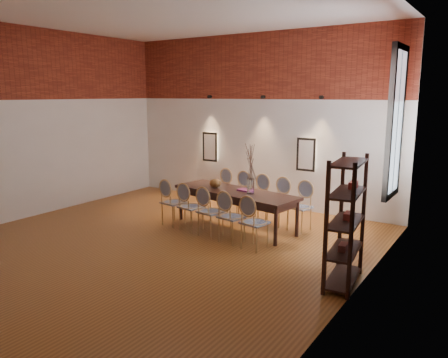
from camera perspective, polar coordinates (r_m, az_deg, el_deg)
The scene contains 32 objects.
floor at distance 7.96m, azimuth -8.42°, elevation -8.36°, with size 7.00×7.00×0.02m, color #925623.
ceiling at distance 7.64m, azimuth -9.33°, elevation 21.39°, with size 7.00×7.00×0.02m, color silver.
wall_back at distance 10.44m, azimuth 4.43°, elevation 7.62°, with size 7.00×0.10×4.00m, color silver.
wall_left at distance 10.26m, azimuth -23.83°, elevation 6.66°, with size 0.10×7.00×4.00m, color silver.
wall_right at distance 5.80m, azimuth 18.26°, elevation 4.35°, with size 0.10×7.00×4.00m, color silver.
brick_band_back at distance 10.38m, azimuth 4.35°, elevation 14.51°, with size 7.00×0.02×1.50m, color maroon.
brick_band_left at distance 10.20m, azimuth -24.16°, elevation 13.66°, with size 0.02×7.00×1.50m, color maroon.
brick_band_right at distance 5.82m, azimuth 18.34°, elevation 16.72°, with size 0.02×7.00×1.50m, color maroon.
niche_left at distance 11.11m, azimuth -1.76°, elevation 4.23°, with size 0.36×0.06×0.66m, color #FFEAC6.
niche_right at distance 9.85m, azimuth 10.72°, elevation 3.16°, with size 0.36×0.06×0.66m, color #FFEAC6.
spot_fixture_left at distance 11.00m, azimuth -1.89°, elevation 10.69°, with size 0.08×0.08×0.10m, color black.
spot_fixture_mid at distance 10.21m, azimuth 5.12°, elevation 10.62°, with size 0.08×0.08×0.10m, color black.
spot_fixture_right at distance 9.63m, azimuth 12.59°, elevation 10.38°, with size 0.08×0.08×0.10m, color black.
window_glass at distance 7.75m, azimuth 21.64°, elevation 6.80°, with size 0.02×0.78×2.38m, color silver.
window_frame at distance 7.75m, azimuth 21.49°, elevation 6.81°, with size 0.08×0.90×2.50m, color black.
window_mullion at distance 7.75m, azimuth 21.49°, elevation 6.81°, with size 0.06×0.06×2.40m, color black.
dining_table at distance 8.67m, azimuth 1.46°, elevation -3.96°, with size 2.61×0.84×0.75m, color black.
chair_near_a at distance 8.88m, azimuth -6.64°, elevation -3.03°, with size 0.44×0.44×0.94m, color tan, non-canonical shape.
chair_near_b at distance 8.51m, azimuth -4.31°, elevation -3.62°, with size 0.44×0.44×0.94m, color tan, non-canonical shape.
chair_near_c at distance 8.15m, azimuth -1.76°, elevation -4.26°, with size 0.44×0.44×0.94m, color tan, non-canonical shape.
chair_near_d at distance 7.81m, azimuth 1.01°, elevation -4.94°, with size 0.44×0.44×0.94m, color tan, non-canonical shape.
chair_near_e at distance 7.49m, azimuth 4.04°, elevation -5.67°, with size 0.44×0.44×0.94m, color tan, non-canonical shape.
chair_far_a at distance 9.83m, azimuth -0.49°, elevation -1.58°, with size 0.44×0.44×0.94m, color tan, non-canonical shape.
chair_far_b at distance 9.49m, azimuth 1.83°, elevation -2.04°, with size 0.44×0.44×0.94m, color tan, non-canonical shape.
chair_far_c at distance 9.17m, azimuth 4.32°, elevation -2.53°, with size 0.44×0.44×0.94m, color tan, non-canonical shape.
chair_far_d at distance 8.87m, azimuth 6.99°, elevation -3.05°, with size 0.44×0.44×0.94m, color tan, non-canonical shape.
chair_far_e at distance 8.59m, azimuth 9.84°, elevation -3.60°, with size 0.44×0.44×0.94m, color tan, non-canonical shape.
vase at distance 8.31m, azimuth 3.48°, elevation -0.91°, with size 0.14×0.14×0.30m, color silver.
dried_branches at distance 8.23m, azimuth 3.52°, elevation 2.15°, with size 0.50×0.50×0.70m, color brown, non-canonical shape.
bowl at distance 8.85m, azimuth -1.14°, elevation -0.56°, with size 0.24×0.24×0.18m, color brown.
book at distance 8.57m, azimuth 2.72°, elevation -1.46°, with size 0.26×0.18×0.03m, color #7E2562.
shelving_rack at distance 6.23m, azimuth 15.61°, elevation -5.41°, with size 0.38×1.00×1.80m, color black, non-canonical shape.
Camera 1 is at (5.05, -5.57, 2.62)m, focal length 35.00 mm.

